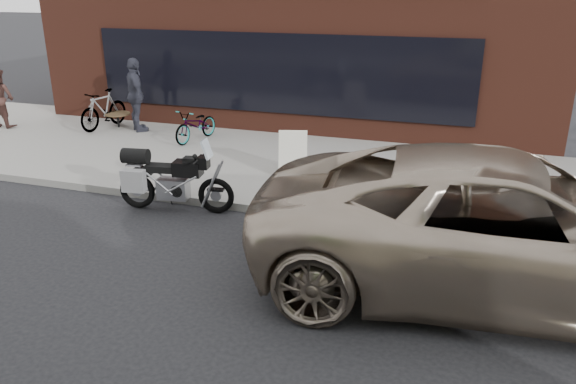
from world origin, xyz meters
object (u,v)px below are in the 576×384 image
object	(u,v)px
sandwich_sign	(293,152)
cafe_table	(117,114)
minivan	(509,226)
cafe_patron_left	(0,98)
motorcycle	(167,180)
cafe_patron_right	(136,95)
bicycle_rear	(103,109)
bicycle_front	(196,125)

from	to	relation	value
sandwich_sign	cafe_table	size ratio (longest dim) A/B	1.36
minivan	cafe_patron_left	xyz separation A→B (m)	(-12.77, 4.69, 0.02)
motorcycle	cafe_patron_right	xyz separation A→B (m)	(-3.36, 4.35, 0.53)
bicycle_rear	sandwich_sign	distance (m)	6.40
minivan	sandwich_sign	size ratio (longest dim) A/B	7.19
cafe_patron_right	minivan	bearing A→B (deg)	-166.88
cafe_patron_left	bicycle_front	bearing A→B (deg)	-173.01
bicycle_front	cafe_patron_right	distance (m)	2.03
bicycle_front	cafe_patron_right	size ratio (longest dim) A/B	0.80
bicycle_front	bicycle_rear	size ratio (longest dim) A/B	0.89
bicycle_front	cafe_patron_right	bearing A→B (deg)	-179.92
sandwich_sign	cafe_table	distance (m)	6.20
cafe_patron_right	motorcycle	bearing A→B (deg)	171.90
cafe_table	cafe_patron_left	bearing A→B (deg)	-163.05
cafe_patron_left	cafe_patron_right	distance (m)	3.84
bicycle_front	cafe_table	distance (m)	2.73
bicycle_rear	cafe_patron_right	world-z (taller)	cafe_patron_right
bicycle_rear	minivan	bearing A→B (deg)	-20.96
minivan	cafe_table	distance (m)	11.26
cafe_patron_right	cafe_table	bearing A→B (deg)	30.58
bicycle_rear	cafe_patron_right	xyz separation A→B (m)	(1.05, 0.01, 0.45)
cafe_table	cafe_patron_left	xyz separation A→B (m)	(-3.01, -0.92, 0.43)
cafe_table	cafe_patron_right	size ratio (longest dim) A/B	0.35
bicycle_rear	cafe_patron_left	distance (m)	2.83
minivan	bicycle_rear	world-z (taller)	minivan
minivan	cafe_patron_left	bearing A→B (deg)	64.21
cafe_patron_left	cafe_patron_right	xyz separation A→B (m)	(3.77, 0.73, 0.17)
cafe_table	sandwich_sign	bearing A→B (deg)	-21.81
cafe_patron_left	motorcycle	bearing A→B (deg)	156.64
minivan	cafe_patron_right	bearing A→B (deg)	53.29
bicycle_rear	cafe_patron_left	world-z (taller)	cafe_patron_left
motorcycle	sandwich_sign	xyz separation A→B (m)	(1.64, 2.23, 0.03)
motorcycle	minivan	size ratio (longest dim) A/B	0.32
cafe_patron_right	bicycle_front	bearing A→B (deg)	-147.36
motorcycle	cafe_table	xyz separation A→B (m)	(-4.12, 4.54, -0.08)
minivan	sandwich_sign	world-z (taller)	minivan
bicycle_front	cafe_table	size ratio (longest dim) A/B	2.24
bicycle_front	motorcycle	bearing A→B (deg)	-58.22
cafe_patron_left	cafe_patron_right	world-z (taller)	cafe_patron_right
cafe_table	cafe_patron_right	world-z (taller)	cafe_patron_right
sandwich_sign	cafe_patron_left	xyz separation A→B (m)	(-8.77, 1.39, 0.33)
bicycle_front	cafe_table	xyz separation A→B (m)	(-2.67, 0.58, -0.04)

